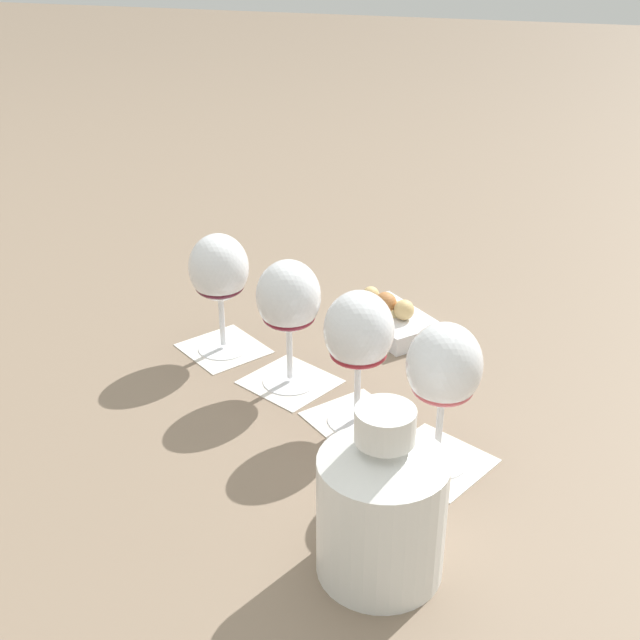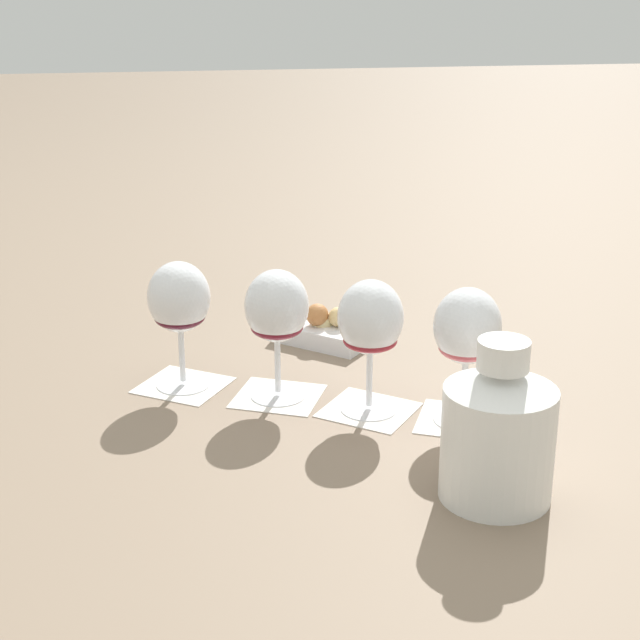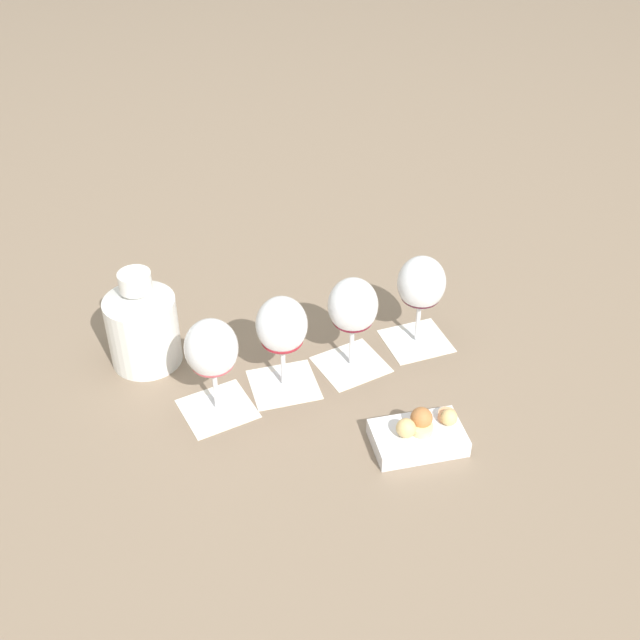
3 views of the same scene
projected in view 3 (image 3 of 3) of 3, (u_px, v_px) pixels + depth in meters
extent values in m
plane|color=#7F6B56|center=(319.00, 374.00, 1.27)|extent=(8.00, 8.00, 0.00)
cube|color=silver|center=(218.00, 408.00, 1.21)|extent=(0.13, 0.13, 0.00)
cube|color=silver|center=(284.00, 384.00, 1.25)|extent=(0.14, 0.14, 0.00)
cube|color=silver|center=(351.00, 364.00, 1.29)|extent=(0.13, 0.13, 0.00)
cube|color=silver|center=(416.00, 341.00, 1.34)|extent=(0.14, 0.14, 0.00)
cylinder|color=white|center=(217.00, 407.00, 1.21)|extent=(0.07, 0.07, 0.01)
cylinder|color=white|center=(215.00, 387.00, 1.18)|extent=(0.01, 0.01, 0.07)
ellipsoid|color=white|center=(211.00, 348.00, 1.14)|extent=(0.08, 0.08, 0.09)
ellipsoid|color=#C84D58|center=(213.00, 362.00, 1.15)|extent=(0.06, 0.06, 0.03)
cylinder|color=white|center=(284.00, 383.00, 1.25)|extent=(0.07, 0.07, 0.01)
cylinder|color=white|center=(283.00, 363.00, 1.23)|extent=(0.01, 0.01, 0.07)
ellipsoid|color=white|center=(282.00, 325.00, 1.18)|extent=(0.08, 0.08, 0.09)
ellipsoid|color=maroon|center=(282.00, 340.00, 1.20)|extent=(0.06, 0.06, 0.02)
cylinder|color=white|center=(351.00, 362.00, 1.29)|extent=(0.07, 0.07, 0.01)
cylinder|color=white|center=(352.00, 343.00, 1.26)|extent=(0.01, 0.01, 0.07)
ellipsoid|color=white|center=(353.00, 305.00, 1.22)|extent=(0.08, 0.08, 0.09)
ellipsoid|color=maroon|center=(353.00, 319.00, 1.23)|extent=(0.06, 0.06, 0.03)
cylinder|color=white|center=(416.00, 339.00, 1.34)|extent=(0.07, 0.07, 0.01)
cylinder|color=white|center=(418.00, 320.00, 1.31)|extent=(0.01, 0.01, 0.07)
ellipsoid|color=white|center=(422.00, 283.00, 1.27)|extent=(0.08, 0.08, 0.09)
ellipsoid|color=#460E1E|center=(420.00, 296.00, 1.28)|extent=(0.06, 0.06, 0.03)
cylinder|color=white|center=(143.00, 331.00, 1.27)|extent=(0.11, 0.11, 0.12)
cone|color=white|center=(137.00, 295.00, 1.22)|extent=(0.11, 0.11, 0.02)
cylinder|color=white|center=(135.00, 281.00, 1.21)|extent=(0.05, 0.05, 0.03)
cube|color=silver|center=(418.00, 438.00, 1.14)|extent=(0.15, 0.15, 0.03)
sphere|color=#DBB775|center=(406.00, 428.00, 1.12)|extent=(0.03, 0.03, 0.03)
cylinder|color=beige|center=(422.00, 428.00, 1.13)|extent=(0.03, 0.03, 0.01)
sphere|color=#B2703D|center=(421.00, 418.00, 1.13)|extent=(0.03, 0.03, 0.03)
cylinder|color=tan|center=(447.00, 416.00, 1.15)|extent=(0.03, 0.03, 0.01)
sphere|color=#DBB775|center=(450.00, 416.00, 1.14)|extent=(0.02, 0.02, 0.02)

